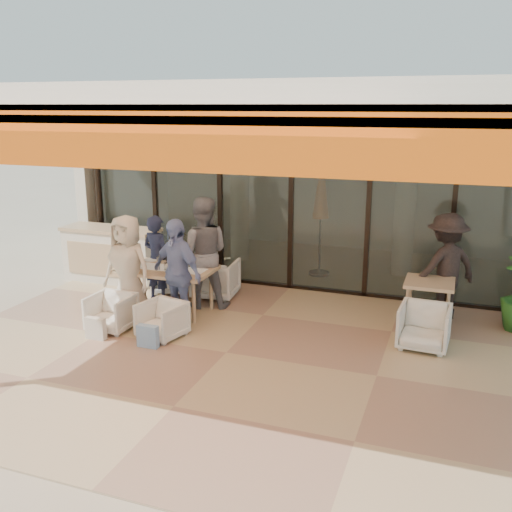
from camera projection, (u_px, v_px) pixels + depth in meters
The scene contains 20 objects.
ground at pixel (226, 354), 7.65m from camera, with size 70.00×70.00×0.00m, color #C6B293.
terrace_floor at pixel (226, 354), 7.65m from camera, with size 8.00×6.00×0.01m, color tan.
terrace_structure at pixel (214, 104), 6.57m from camera, with size 8.00×6.00×3.40m.
glass_storefront at pixel (291, 202), 9.96m from camera, with size 8.08×0.10×3.20m.
interior_block at pixel (323, 155), 11.90m from camera, with size 9.05×3.62×3.52m.
host_counter at pixel (112, 254), 10.67m from camera, with size 1.85×0.65×1.04m.
dining_table at pixel (166, 271), 9.02m from camera, with size 1.50×0.90×0.93m.
chair_far_left at pixel (172, 275), 10.11m from camera, with size 0.63×0.59×0.65m, color white.
chair_far_right at pixel (215, 277), 9.82m from camera, with size 0.72×0.67×0.74m, color white.
chair_near_left at pixel (111, 311), 8.38m from camera, with size 0.60×0.56×0.61m, color white.
chair_near_right at pixel (162, 318), 8.11m from camera, with size 0.58×0.54×0.59m, color white.
diner_navy at pixel (157, 259), 9.55m from camera, with size 0.54×0.36×1.49m, color #1A1C39.
diner_grey at pixel (202, 253), 9.22m from camera, with size 0.89×0.70×1.84m, color slate.
diner_cream at pixel (128, 268), 8.71m from camera, with size 0.81×0.52×1.65m, color beige.
diner_periwinkle at pixel (177, 273), 8.43m from camera, with size 0.97×0.40×1.65m, color #6A81B2.
tote_bag_cream at pixel (96, 329), 8.06m from camera, with size 0.30×0.10×0.34m, color silver.
tote_bag_blue at pixel (148, 337), 7.78m from camera, with size 0.30×0.10×0.34m, color #99BFD8.
side_table at pixel (429, 288), 8.36m from camera, with size 0.70×0.70×0.74m.
side_chair at pixel (424, 325), 7.76m from camera, with size 0.66×0.62×0.68m, color white.
standing_woman at pixel (445, 267), 8.70m from camera, with size 1.08×0.62×1.68m, color black.
Camera 1 is at (2.77, -6.50, 3.24)m, focal length 40.00 mm.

